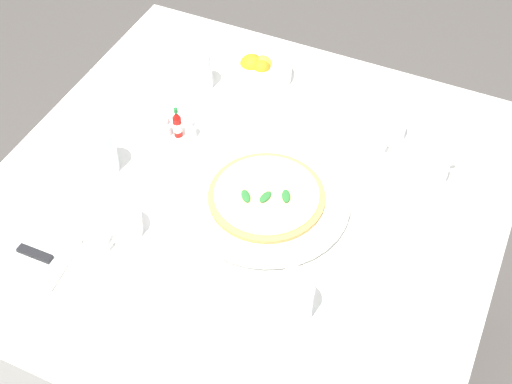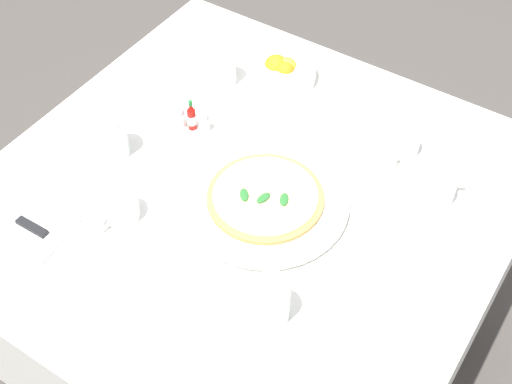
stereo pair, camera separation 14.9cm
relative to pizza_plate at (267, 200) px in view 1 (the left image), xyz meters
name	(u,v)px [view 1 (the left image)]	position (x,y,z in m)	size (l,w,h in m)	color
ground_plane	(248,357)	(0.05, -0.01, -0.74)	(8.00, 8.00, 0.00)	#4C4742
dining_table	(246,231)	(0.05, -0.01, -0.14)	(1.08, 1.08, 0.73)	white
pizza_plate	(267,200)	(0.00, 0.00, 0.00)	(0.36, 0.36, 0.02)	white
pizza	(267,196)	(0.00, 0.00, 0.01)	(0.25, 0.25, 0.02)	tan
coffee_cup_back_corner	(389,129)	(-0.17, -0.30, 0.02)	(0.13, 0.13, 0.06)	white
coffee_cup_left_edge	(123,224)	(0.23, 0.19, 0.02)	(0.13, 0.13, 0.06)	white
coffee_cup_near_left	(431,170)	(-0.30, -0.21, 0.02)	(0.13, 0.13, 0.07)	white
water_glass_right_edge	(296,299)	(-0.16, 0.22, 0.03)	(0.07, 0.07, 0.10)	white
water_glass_center_back	(101,154)	(0.37, 0.06, 0.04)	(0.07, 0.07, 0.11)	white
water_glass_far_right	(199,71)	(0.31, -0.29, 0.03)	(0.06, 0.06, 0.10)	white
napkin_folded	(17,250)	(0.40, 0.33, 0.00)	(0.23, 0.15, 0.02)	white
dinner_knife	(14,246)	(0.40, 0.33, 0.01)	(0.20, 0.02, 0.01)	silver
citrus_bowl	(260,69)	(0.19, -0.38, 0.02)	(0.15, 0.15, 0.07)	white
hot_sauce_bottle	(177,124)	(0.27, -0.11, 0.02)	(0.02, 0.02, 0.08)	#B7140F
salt_shaker	(165,127)	(0.30, -0.10, 0.01)	(0.03, 0.03, 0.06)	white
pepper_shaker	(190,128)	(0.24, -0.12, 0.01)	(0.03, 0.03, 0.06)	white
menu_card	(135,82)	(0.44, -0.20, 0.02)	(0.02, 0.09, 0.06)	white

